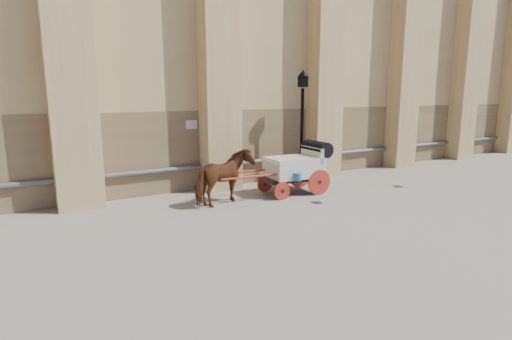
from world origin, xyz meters
TOP-DOWN VIEW (x-y plane):
  - ground at (0.00, 0.00)m, footprint 90.00×90.00m
  - horse at (-1.83, 1.61)m, footprint 2.34×1.62m
  - carriage at (1.20, 1.68)m, footprint 4.39×1.59m
  - street_lamp at (2.32, 2.94)m, footprint 0.43×0.43m
  - drain_grate_near at (0.91, 0.19)m, footprint 0.38×0.38m
  - drain_grate_far at (5.21, 0.43)m, footprint 0.39×0.39m

SIDE VIEW (x-z plane):
  - ground at x=0.00m, z-range 0.00..0.00m
  - drain_grate_near at x=0.91m, z-range 0.00..0.01m
  - drain_grate_far at x=5.21m, z-range 0.00..0.01m
  - horse at x=-1.83m, z-range 0.00..1.81m
  - carriage at x=1.20m, z-range 0.07..1.97m
  - street_lamp at x=2.32m, z-range 0.16..4.71m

